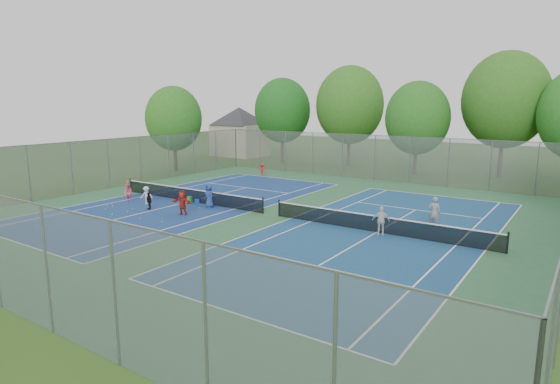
# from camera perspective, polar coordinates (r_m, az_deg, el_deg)

# --- Properties ---
(ground) EXTENTS (120.00, 120.00, 0.00)m
(ground) POSITION_cam_1_polar(r_m,az_deg,el_deg) (29.06, -1.11, -2.83)
(ground) COLOR #2F5119
(ground) RESTS_ON ground
(court_pad) EXTENTS (32.00, 32.00, 0.01)m
(court_pad) POSITION_cam_1_polar(r_m,az_deg,el_deg) (29.06, -1.11, -2.82)
(court_pad) COLOR #2D603B
(court_pad) RESTS_ON ground
(court_left) EXTENTS (10.97, 23.77, 0.01)m
(court_left) POSITION_cam_1_polar(r_m,az_deg,el_deg) (33.50, -10.92, -1.14)
(court_left) COLOR navy
(court_left) RESTS_ON court_pad
(court_right) EXTENTS (10.97, 23.77, 0.01)m
(court_right) POSITION_cam_1_polar(r_m,az_deg,el_deg) (25.78, 11.73, -4.83)
(court_right) COLOR navy
(court_right) RESTS_ON court_pad
(net_left) EXTENTS (12.87, 0.10, 0.91)m
(net_left) POSITION_cam_1_polar(r_m,az_deg,el_deg) (33.42, -10.95, -0.40)
(net_left) COLOR black
(net_left) RESTS_ON ground
(net_right) EXTENTS (12.87, 0.10, 0.91)m
(net_right) POSITION_cam_1_polar(r_m,az_deg,el_deg) (25.66, 11.76, -3.89)
(net_right) COLOR black
(net_right) RESTS_ON ground
(fence_north) EXTENTS (32.00, 0.10, 4.00)m
(fence_north) POSITION_cam_1_polar(r_m,az_deg,el_deg) (42.58, 11.48, 4.11)
(fence_north) COLOR gray
(fence_north) RESTS_ON ground
(fence_west) EXTENTS (0.10, 32.00, 4.00)m
(fence_west) POSITION_cam_1_polar(r_m,az_deg,el_deg) (40.01, -20.19, 3.22)
(fence_west) COLOR gray
(fence_west) RESTS_ON ground
(house) EXTENTS (11.03, 11.03, 7.30)m
(house) POSITION_cam_1_polar(r_m,az_deg,el_deg) (60.73, -4.98, 8.38)
(house) COLOR #B7A88C
(house) RESTS_ON ground
(tree_nw) EXTENTS (6.40, 6.40, 9.58)m
(tree_nw) POSITION_cam_1_polar(r_m,az_deg,el_deg) (54.29, 0.28, 9.89)
(tree_nw) COLOR #443326
(tree_nw) RESTS_ON ground
(tree_nl) EXTENTS (7.20, 7.20, 10.69)m
(tree_nl) POSITION_cam_1_polar(r_m,az_deg,el_deg) (51.14, 8.50, 10.43)
(tree_nl) COLOR #443326
(tree_nl) RESTS_ON ground
(tree_nc) EXTENTS (6.00, 6.00, 8.85)m
(tree_nc) POSITION_cam_1_polar(r_m,az_deg,el_deg) (46.31, 16.39, 8.64)
(tree_nc) COLOR #443326
(tree_nc) RESTS_ON ground
(tree_nr) EXTENTS (7.60, 7.60, 11.42)m
(tree_nr) POSITION_cam_1_polar(r_m,az_deg,el_deg) (47.57, 25.81, 10.05)
(tree_nr) COLOR #443326
(tree_nr) RESTS_ON ground
(tree_side_w) EXTENTS (5.60, 5.60, 8.47)m
(tree_side_w) POSITION_cam_1_polar(r_m,az_deg,el_deg) (48.39, -12.84, 8.71)
(tree_side_w) COLOR #443326
(tree_side_w) RESTS_ON ground
(ball_crate) EXTENTS (0.44, 0.44, 0.29)m
(ball_crate) POSITION_cam_1_polar(r_m,az_deg,el_deg) (32.98, -9.99, -1.07)
(ball_crate) COLOR #1639AB
(ball_crate) RESTS_ON ground
(ball_hopper) EXTENTS (0.30, 0.30, 0.52)m
(ball_hopper) POSITION_cam_1_polar(r_m,az_deg,el_deg) (32.71, -10.95, -1.00)
(ball_hopper) COLOR green
(ball_hopper) RESTS_ON ground
(student_a) EXTENTS (0.49, 0.35, 1.26)m
(student_a) POSITION_cam_1_polar(r_m,az_deg,el_deg) (36.06, -18.08, 0.36)
(student_a) COLOR orange
(student_a) RESTS_ON ground
(student_b) EXTENTS (0.68, 0.56, 1.29)m
(student_b) POSITION_cam_1_polar(r_m,az_deg,el_deg) (34.40, -18.02, -0.10)
(student_b) COLOR #F35E88
(student_b) RESTS_ON ground
(student_c) EXTENTS (0.92, 0.83, 1.24)m
(student_c) POSITION_cam_1_polar(r_m,az_deg,el_deg) (33.24, -15.96, -0.40)
(student_c) COLOR silver
(student_c) RESTS_ON ground
(student_d) EXTENTS (0.73, 0.47, 1.16)m
(student_d) POSITION_cam_1_polar(r_m,az_deg,el_deg) (31.59, -15.69, -1.04)
(student_d) COLOR black
(student_d) RESTS_ON ground
(student_e) EXTENTS (0.89, 0.70, 1.60)m
(student_e) POSITION_cam_1_polar(r_m,az_deg,el_deg) (31.28, -8.63, -0.46)
(student_e) COLOR navy
(student_e) RESTS_ON ground
(student_f) EXTENTS (1.51, 0.65, 1.57)m
(student_f) POSITION_cam_1_polar(r_m,az_deg,el_deg) (29.47, -11.82, -1.30)
(student_f) COLOR #AC2218
(student_f) RESTS_ON ground
(child_far_baseline) EXTENTS (0.86, 0.62, 1.21)m
(child_far_baseline) POSITION_cam_1_polar(r_m,az_deg,el_deg) (44.02, -2.17, 2.71)
(child_far_baseline) COLOR red
(child_far_baseline) RESTS_ON ground
(instructor) EXTENTS (0.70, 0.49, 1.80)m
(instructor) POSITION_cam_1_polar(r_m,az_deg,el_deg) (27.24, 18.31, -2.38)
(instructor) COLOR gray
(instructor) RESTS_ON ground
(teen_court_b) EXTENTS (0.97, 0.66, 1.53)m
(teen_court_b) POSITION_cam_1_polar(r_m,az_deg,el_deg) (25.25, 12.19, -3.42)
(teen_court_b) COLOR silver
(teen_court_b) RESTS_ON ground
(tennis_ball_0) EXTENTS (0.07, 0.07, 0.07)m
(tennis_ball_0) POSITION_cam_1_polar(r_m,az_deg,el_deg) (27.93, -17.75, -3.86)
(tennis_ball_0) COLOR #D7F238
(tennis_ball_0) RESTS_ON ground
(tennis_ball_1) EXTENTS (0.07, 0.07, 0.07)m
(tennis_ball_1) POSITION_cam_1_polar(r_m,az_deg,el_deg) (29.34, -16.67, -3.10)
(tennis_ball_1) COLOR #AACB2F
(tennis_ball_1) RESTS_ON ground
(tennis_ball_2) EXTENTS (0.07, 0.07, 0.07)m
(tennis_ball_2) POSITION_cam_1_polar(r_m,az_deg,el_deg) (31.27, -9.81, -1.93)
(tennis_ball_2) COLOR #B2D531
(tennis_ball_2) RESTS_ON ground
(tennis_ball_3) EXTENTS (0.07, 0.07, 0.07)m
(tennis_ball_3) POSITION_cam_1_polar(r_m,az_deg,el_deg) (31.90, -17.51, -2.03)
(tennis_ball_3) COLOR #AACB2F
(tennis_ball_3) RESTS_ON ground
(tennis_ball_4) EXTENTS (0.07, 0.07, 0.07)m
(tennis_ball_4) POSITION_cam_1_polar(r_m,az_deg,el_deg) (32.42, -20.50, -2.02)
(tennis_ball_4) COLOR #C5E234
(tennis_ball_4) RESTS_ON ground
(tennis_ball_5) EXTENTS (0.07, 0.07, 0.07)m
(tennis_ball_5) POSITION_cam_1_polar(r_m,az_deg,el_deg) (30.82, -19.78, -2.62)
(tennis_ball_5) COLOR #D4E535
(tennis_ball_5) RESTS_ON ground
(tennis_ball_6) EXTENTS (0.07, 0.07, 0.07)m
(tennis_ball_6) POSITION_cam_1_polar(r_m,az_deg,el_deg) (33.50, -20.31, -1.60)
(tennis_ball_6) COLOR #9EC12D
(tennis_ball_6) RESTS_ON ground
(tennis_ball_7) EXTENTS (0.07, 0.07, 0.07)m
(tennis_ball_7) POSITION_cam_1_polar(r_m,az_deg,el_deg) (28.78, -8.81, -3.03)
(tennis_ball_7) COLOR #ABD230
(tennis_ball_7) RESTS_ON ground
(tennis_ball_8) EXTENTS (0.07, 0.07, 0.07)m
(tennis_ball_8) POSITION_cam_1_polar(r_m,az_deg,el_deg) (35.43, -16.39, -0.70)
(tennis_ball_8) COLOR #AFC62E
(tennis_ball_8) RESTS_ON ground
(tennis_ball_9) EXTENTS (0.07, 0.07, 0.07)m
(tennis_ball_9) POSITION_cam_1_polar(r_m,az_deg,el_deg) (33.29, -19.74, -1.64)
(tennis_ball_9) COLOR #CFD732
(tennis_ball_9) RESTS_ON ground
(tennis_ball_10) EXTENTS (0.07, 0.07, 0.07)m
(tennis_ball_10) POSITION_cam_1_polar(r_m,az_deg,el_deg) (28.16, -14.20, -3.55)
(tennis_ball_10) COLOR gold
(tennis_ball_10) RESTS_ON ground
(tennis_ball_11) EXTENTS (0.07, 0.07, 0.07)m
(tennis_ball_11) POSITION_cam_1_polar(r_m,az_deg,el_deg) (31.28, -18.07, -2.32)
(tennis_ball_11) COLOR yellow
(tennis_ball_11) RESTS_ON ground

